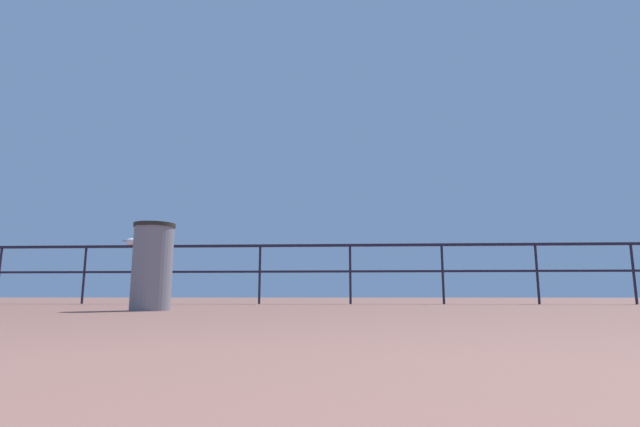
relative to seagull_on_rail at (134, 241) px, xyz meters
The scene contains 3 objects.
pier_railing 4.11m from the seagull_on_rail, ahead, with size 23.42×0.05×1.09m.
seagull_on_rail is the anchor object (origin of this frame).
trash_bin 4.35m from the seagull_on_rail, 62.70° to the right, with size 0.43×0.43×0.92m.
Camera 1 is at (-0.07, -0.18, 0.16)m, focal length 26.76 mm.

